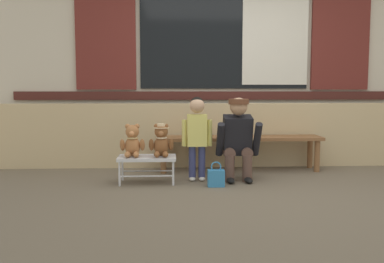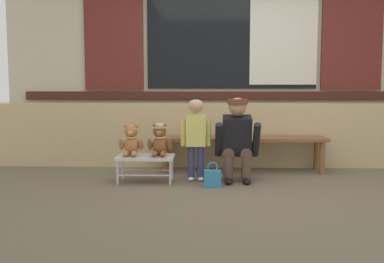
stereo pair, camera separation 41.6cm
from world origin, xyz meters
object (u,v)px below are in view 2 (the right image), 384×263
Objects in this scene: small_display_bench at (146,159)px; adult_crouching at (238,139)px; teddy_bear_plain at (131,141)px; teddy_bear_with_hat at (160,140)px; handbag_on_ground at (213,178)px; child_standing at (196,129)px; wooden_bench_long at (243,142)px.

adult_crouching reaches higher than small_display_bench.
adult_crouching is (1.04, 0.10, 0.21)m from small_display_bench.
small_display_bench is at bearing -0.51° from teddy_bear_plain.
teddy_bear_with_hat is 1.34× the size of handbag_on_ground.
small_display_bench is 0.25m from teddy_bear_plain.
handbag_on_ground is (0.19, -0.31, -0.50)m from child_standing.
teddy_bear_plain reaches higher than wooden_bench_long.
wooden_bench_long is 1.33m from small_display_bench.
wooden_bench_long is 2.21× the size of adult_crouching.
teddy_bear_plain is at bearing 179.49° from small_display_bench.
teddy_bear_plain is 0.74m from child_standing.
teddy_bear_with_hat reaches higher than small_display_bench.
teddy_bear_with_hat is (0.32, 0.00, 0.01)m from teddy_bear_plain.
adult_crouching reaches higher than teddy_bear_plain.
handbag_on_ground is (-0.39, -0.90, -0.28)m from wooden_bench_long.
teddy_bear_plain is at bearing -179.87° from teddy_bear_with_hat.
teddy_bear_plain is at bearing -152.68° from wooden_bench_long.
wooden_bench_long reaches higher than small_display_bench.
child_standing reaches higher than adult_crouching.
child_standing is 0.49m from adult_crouching.
wooden_bench_long is 5.78× the size of teddy_bear_plain.
teddy_bear_plain is at bearing -175.46° from adult_crouching.
adult_crouching is at bearing 47.70° from handbag_on_ground.
handbag_on_ground is at bearing -132.30° from adult_crouching.
wooden_bench_long is 1.20m from teddy_bear_with_hat.
wooden_bench_long reaches higher than handbag_on_ground.
small_display_bench is 0.67× the size of adult_crouching.
teddy_bear_with_hat is at bearing 159.18° from handbag_on_ground.
child_standing is (0.72, 0.09, 0.13)m from teddy_bear_plain.
small_display_bench is 0.80m from handbag_on_ground.
child_standing reaches higher than handbag_on_ground.
handbag_on_ground is at bearing -59.10° from child_standing.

